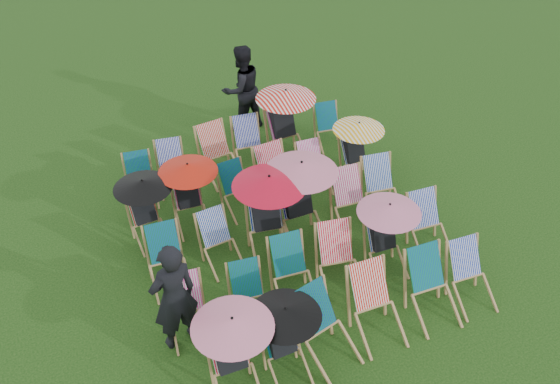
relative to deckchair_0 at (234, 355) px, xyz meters
name	(u,v)px	position (x,y,z in m)	size (l,w,h in m)	color
ground	(288,244)	(1.87, 2.20, -0.67)	(100.00, 100.00, 0.00)	black
deckchair_0	(234,355)	(0.00, 0.00, 0.00)	(1.07, 1.12, 1.27)	#A4804C
deckchair_1	(286,341)	(0.73, -0.04, -0.07)	(0.97, 1.00, 1.15)	#A4804C
deckchair_2	(327,330)	(1.36, -0.05, -0.16)	(0.85, 1.05, 1.02)	#A4804C
deckchair_3	(377,307)	(2.21, 0.00, -0.16)	(0.73, 0.98, 1.02)	#A4804C
deckchair_4	(433,289)	(3.15, -0.06, -0.17)	(0.73, 0.97, 1.00)	#A4804C
deckchair_5	(472,277)	(3.85, -0.10, -0.21)	(0.68, 0.90, 0.92)	#A4804C
deckchair_6	(189,311)	(-0.23, 1.16, -0.24)	(0.69, 0.88, 0.86)	#A4804C
deckchair_7	(250,298)	(0.66, 1.02, -0.25)	(0.67, 0.85, 0.85)	#A4804C
deckchair_8	(293,274)	(1.43, 1.13, -0.20)	(0.72, 0.93, 0.94)	#A4804C
deckchair_9	(340,262)	(2.19, 1.04, -0.18)	(0.81, 1.01, 0.97)	#A4804C
deckchair_10	(387,236)	(3.07, 1.08, -0.04)	(1.01, 1.07, 1.20)	#A4804C
deckchair_11	(430,226)	(3.98, 1.13, -0.21)	(0.69, 0.91, 0.93)	#A4804C
deckchair_12	(167,261)	(-0.20, 2.24, -0.21)	(0.69, 0.90, 0.92)	#A4804C
deckchair_13	(220,242)	(0.70, 2.30, -0.24)	(0.63, 0.83, 0.86)	#A4804C
deckchair_14	(268,214)	(1.55, 2.26, 0.08)	(1.21, 1.29, 1.43)	#A4804C
deckchair_15	(301,200)	(2.19, 2.35, 0.09)	(1.22, 1.26, 1.44)	#A4804C
deckchair_16	(353,202)	(3.12, 2.19, -0.19)	(0.73, 0.95, 0.97)	#A4804C
deckchair_17	(382,189)	(3.80, 2.30, -0.20)	(0.76, 0.96, 0.95)	#A4804C
deckchair_18	(146,210)	(-0.19, 3.40, -0.06)	(0.98, 1.03, 1.16)	#A4804C
deckchair_19	(189,194)	(0.60, 3.45, -0.04)	(1.02, 1.07, 1.21)	#A4804C
deckchair_20	(238,190)	(1.50, 3.43, -0.25)	(0.62, 0.82, 0.84)	#A4804C
deckchair_21	(279,179)	(2.25, 3.33, -0.16)	(0.72, 0.97, 1.02)	#A4804C
deckchair_22	(314,168)	(3.03, 3.43, -0.25)	(0.62, 0.82, 0.84)	#A4804C
deckchair_23	(358,150)	(3.93, 3.37, -0.06)	(0.97, 1.01, 1.16)	#A4804C
deckchair_24	(140,181)	(-0.01, 4.47, -0.25)	(0.67, 0.85, 0.84)	#A4804C
deckchair_25	(172,168)	(0.64, 4.59, -0.24)	(0.70, 0.88, 0.86)	#A4804C
deckchair_26	(220,155)	(1.57, 4.52, -0.18)	(0.73, 0.96, 0.99)	#A4804C
deckchair_27	(250,145)	(2.24, 4.61, -0.21)	(0.73, 0.93, 0.92)	#A4804C
deckchair_28	(286,123)	(3.03, 4.63, 0.07)	(1.18, 1.23, 1.40)	#A4804C
deckchair_29	(330,128)	(3.98, 4.51, -0.25)	(0.67, 0.85, 0.84)	#A4804C
person_left	(174,297)	(-0.43, 1.06, 0.25)	(0.68, 0.44, 1.85)	black
person_rear	(242,88)	(2.65, 5.94, 0.27)	(0.92, 0.71, 1.88)	black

